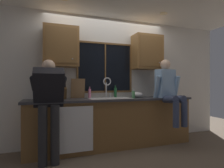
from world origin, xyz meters
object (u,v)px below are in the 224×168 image
object	(u,v)px
person_sitting_on_counter	(168,88)
mixing_bowl	(137,95)
person_standing	(49,98)
soap_dispenser	(133,94)
cutting_board	(78,88)
bottle_green_glass	(115,92)
knife_block	(63,93)
bottle_tall_clear	(90,93)

from	to	relation	value
person_sitting_on_counter	mixing_bowl	bearing A→B (deg)	153.62
person_standing	soap_dispenser	size ratio (longest dim) A/B	8.18
cutting_board	bottle_green_glass	xyz separation A→B (m)	(0.76, -0.01, -0.08)
cutting_board	knife_block	bearing A→B (deg)	-159.15
bottle_tall_clear	person_sitting_on_counter	bearing A→B (deg)	-17.40
person_sitting_on_counter	bottle_tall_clear	world-z (taller)	person_sitting_on_counter
mixing_bowl	person_sitting_on_counter	bearing A→B (deg)	-26.38
person_sitting_on_counter	soap_dispenser	xyz separation A→B (m)	(-0.69, 0.15, -0.11)
knife_block	bottle_tall_clear	world-z (taller)	knife_block
person_sitting_on_counter	cutting_board	xyz separation A→B (m)	(-1.69, 0.48, 0.00)
mixing_bowl	bottle_green_glass	size ratio (longest dim) A/B	0.94
person_standing	bottle_tall_clear	world-z (taller)	person_standing
person_sitting_on_counter	bottle_tall_clear	xyz separation A→B (m)	(-1.47, 0.46, -0.09)
person_standing	person_sitting_on_counter	xyz separation A→B (m)	(2.22, 0.06, 0.13)
person_sitting_on_counter	person_standing	bearing A→B (deg)	-178.46
mixing_bowl	soap_dispenser	xyz separation A→B (m)	(-0.14, -0.13, 0.02)
person_sitting_on_counter	knife_block	xyz separation A→B (m)	(-1.98, 0.37, -0.08)
mixing_bowl	bottle_green_glass	bearing A→B (deg)	152.78
bottle_green_glass	person_standing	bearing A→B (deg)	-157.62
person_sitting_on_counter	bottle_green_glass	xyz separation A→B (m)	(-0.93, 0.47, -0.08)
person_standing	cutting_board	size ratio (longest dim) A/B	4.22
person_sitting_on_counter	cutting_board	world-z (taller)	person_sitting_on_counter
mixing_bowl	person_standing	bearing A→B (deg)	-168.76
soap_dispenser	person_standing	bearing A→B (deg)	-172.35
person_sitting_on_counter	knife_block	distance (m)	2.01
person_sitting_on_counter	mixing_bowl	world-z (taller)	person_sitting_on_counter
cutting_board	person_sitting_on_counter	bearing A→B (deg)	-15.88
person_standing	cutting_board	xyz separation A→B (m)	(0.53, 0.54, 0.13)
cutting_board	bottle_green_glass	bearing A→B (deg)	-0.83
cutting_board	soap_dispenser	size ratio (longest dim) A/B	1.94
person_standing	soap_dispenser	bearing A→B (deg)	7.65
knife_block	person_sitting_on_counter	bearing A→B (deg)	-10.70
bottle_green_glass	soap_dispenser	bearing A→B (deg)	-52.91
knife_block	bottle_tall_clear	bearing A→B (deg)	9.75
cutting_board	soap_dispenser	world-z (taller)	cutting_board
knife_block	bottle_tall_clear	size ratio (longest dim) A/B	1.40
cutting_board	mixing_bowl	distance (m)	1.17
bottle_green_glass	bottle_tall_clear	world-z (taller)	bottle_green_glass
soap_dispenser	bottle_green_glass	world-z (taller)	bottle_green_glass
person_standing	soap_dispenser	world-z (taller)	person_standing
person_standing	soap_dispenser	distance (m)	1.55
knife_block	bottle_green_glass	xyz separation A→B (m)	(1.04, 0.10, -0.00)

